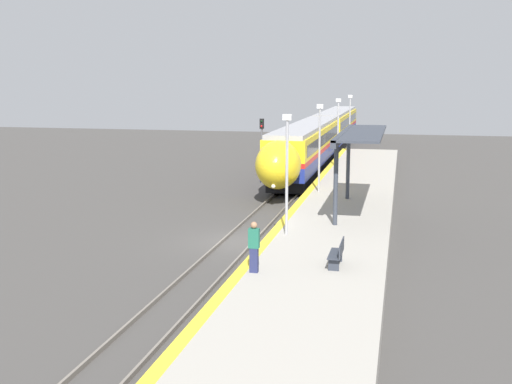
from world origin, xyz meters
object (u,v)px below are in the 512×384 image
(lamppost_mid, at_px, (320,142))
(lamppost_farthest, at_px, (350,119))
(railway_signal, at_px, (262,144))
(platform_bench, at_px, (338,253))
(person_waiting, at_px, (254,246))
(lamppost_near, at_px, (287,166))
(train, at_px, (322,135))
(lamppost_far, at_px, (338,128))

(lamppost_mid, bearing_deg, lamppost_farthest, 90.00)
(railway_signal, bearing_deg, lamppost_mid, -56.36)
(platform_bench, height_order, person_waiting, person_waiting)
(person_waiting, bearing_deg, lamppost_near, 88.74)
(lamppost_near, height_order, lamppost_mid, same)
(railway_signal, bearing_deg, lamppost_near, -74.51)
(person_waiting, relative_size, lamppost_mid, 0.35)
(train, relative_size, person_waiting, 26.54)
(person_waiting, distance_m, lamppost_far, 26.57)
(lamppost_near, bearing_deg, lamppost_mid, 90.00)
(platform_bench, height_order, railway_signal, railway_signal)
(lamppost_near, relative_size, lamppost_far, 1.00)
(railway_signal, distance_m, lamppost_farthest, 14.45)
(train, distance_m, railway_signal, 14.50)
(platform_bench, relative_size, lamppost_mid, 0.31)
(person_waiting, relative_size, lamppost_far, 0.35)
(train, xyz_separation_m, platform_bench, (5.05, -36.43, -0.85))
(person_waiting, distance_m, lamppost_near, 5.81)
(lamppost_near, xyz_separation_m, lamppost_far, (0.00, 21.03, 0.00))
(train, distance_m, person_waiting, 37.83)
(lamppost_far, distance_m, lamppost_farthest, 10.52)
(platform_bench, height_order, lamppost_near, lamppost_near)
(platform_bench, xyz_separation_m, lamppost_far, (-2.55, 25.17, 2.41))
(railway_signal, xyz_separation_m, lamppost_mid, (5.00, -7.51, 1.01))
(train, relative_size, lamppost_far, 9.23)
(person_waiting, distance_m, lamppost_mid, 16.10)
(platform_bench, distance_m, lamppost_farthest, 35.86)
(train, distance_m, platform_bench, 36.79)
(railway_signal, relative_size, lamppost_farthest, 0.92)
(railway_signal, relative_size, lamppost_far, 0.92)
(person_waiting, height_order, lamppost_farthest, lamppost_farthest)
(train, height_order, railway_signal, railway_signal)
(train, xyz_separation_m, lamppost_farthest, (2.50, -0.75, 1.55))
(lamppost_far, bearing_deg, lamppost_near, -90.00)
(train, bearing_deg, lamppost_far, -77.51)
(railway_signal, distance_m, lamppost_mid, 9.08)
(lamppost_far, bearing_deg, train, 102.49)
(train, height_order, lamppost_farthest, lamppost_farthest)
(railway_signal, bearing_deg, person_waiting, -78.27)
(lamppost_mid, relative_size, lamppost_far, 1.00)
(train, xyz_separation_m, lamppost_far, (2.50, -11.26, 1.55))
(platform_bench, relative_size, lamppost_far, 0.31)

